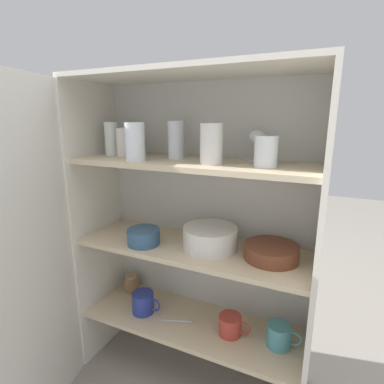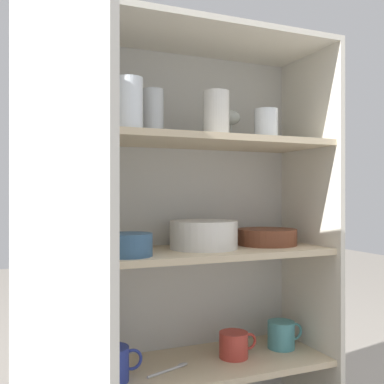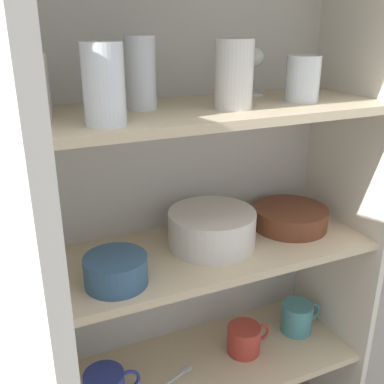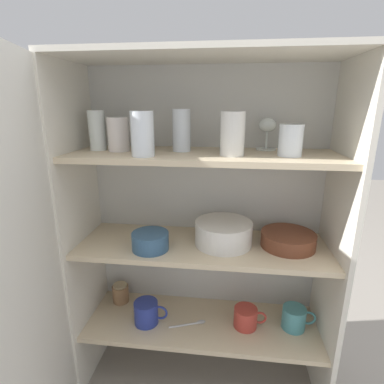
% 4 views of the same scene
% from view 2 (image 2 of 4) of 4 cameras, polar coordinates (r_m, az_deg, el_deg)
% --- Properties ---
extents(cupboard_back_panel, '(0.98, 0.02, 1.29)m').
position_cam_2_polar(cupboard_back_panel, '(1.56, -3.53, -6.09)').
color(cupboard_back_panel, silver).
rests_on(cupboard_back_panel, ground_plane).
extents(cupboard_side_left, '(0.02, 0.35, 1.29)m').
position_cam_2_polar(cupboard_side_left, '(1.31, -21.52, -7.22)').
color(cupboard_side_left, silver).
rests_on(cupboard_side_left, ground_plane).
extents(cupboard_side_right, '(0.02, 0.35, 1.29)m').
position_cam_2_polar(cupboard_side_right, '(1.64, 14.62, -5.78)').
color(cupboard_side_right, silver).
rests_on(cupboard_side_right, ground_plane).
extents(cupboard_top_panel, '(0.98, 0.35, 0.02)m').
position_cam_2_polar(cupboard_top_panel, '(1.48, -1.33, 19.29)').
color(cupboard_top_panel, silver).
rests_on(cupboard_top_panel, cupboard_side_left).
extents(shelf_board_lower, '(0.95, 0.31, 0.02)m').
position_cam_2_polar(shelf_board_lower, '(1.50, -1.33, -21.48)').
color(shelf_board_lower, beige).
extents(shelf_board_middle, '(0.95, 0.31, 0.02)m').
position_cam_2_polar(shelf_board_middle, '(1.41, -1.33, -7.81)').
color(shelf_board_middle, beige).
extents(shelf_board_upper, '(0.95, 0.31, 0.02)m').
position_cam_2_polar(shelf_board_upper, '(1.41, -1.33, 6.55)').
color(shelf_board_upper, beige).
extents(cupboard_door, '(0.15, 0.48, 1.29)m').
position_cam_2_polar(cupboard_door, '(0.91, -17.33, -10.40)').
color(cupboard_door, silver).
rests_on(cupboard_door, ground_plane).
extents(tumbler_glass_0, '(0.08, 0.08, 0.12)m').
position_cam_2_polar(tumbler_glass_0, '(1.34, -14.06, 9.89)').
color(tumbler_glass_0, silver).
rests_on(tumbler_glass_0, shelf_board_upper).
extents(tumbler_glass_1, '(0.08, 0.08, 0.15)m').
position_cam_2_polar(tumbler_glass_1, '(1.27, -7.97, 11.00)').
color(tumbler_glass_1, white).
rests_on(tumbler_glass_1, shelf_board_upper).
extents(tumbler_glass_2, '(0.08, 0.08, 0.14)m').
position_cam_2_polar(tumbler_glass_2, '(1.42, 3.09, 9.82)').
color(tumbler_glass_2, white).
rests_on(tumbler_glass_2, shelf_board_upper).
extents(tumbler_glass_3, '(0.08, 0.08, 0.10)m').
position_cam_2_polar(tumbler_glass_3, '(1.52, 9.39, 8.41)').
color(tumbler_glass_3, white).
rests_on(tumbler_glass_3, shelf_board_upper).
extents(tumbler_glass_4, '(0.06, 0.06, 0.14)m').
position_cam_2_polar(tumbler_glass_4, '(1.35, -17.83, 10.33)').
color(tumbler_glass_4, white).
rests_on(tumbler_glass_4, shelf_board_upper).
extents(tumbler_glass_5, '(0.07, 0.07, 0.15)m').
position_cam_2_polar(tumbler_glass_5, '(1.42, -4.97, 9.91)').
color(tumbler_glass_5, white).
rests_on(tumbler_glass_5, shelf_board_upper).
extents(wine_glass_0, '(0.07, 0.07, 0.12)m').
position_cam_2_polar(wine_glass_0, '(1.60, 4.99, 8.96)').
color(wine_glass_0, white).
rests_on(wine_glass_0, shelf_board_upper).
extents(plate_stack_white, '(0.22, 0.22, 0.09)m').
position_cam_2_polar(plate_stack_white, '(1.44, 1.49, -5.43)').
color(plate_stack_white, silver).
rests_on(plate_stack_white, shelf_board_middle).
extents(mixing_bowl_large, '(0.20, 0.20, 0.06)m').
position_cam_2_polar(mixing_bowl_large, '(1.57, 9.52, -5.55)').
color(mixing_bowl_large, brown).
rests_on(mixing_bowl_large, shelf_board_middle).
extents(serving_bowl_small, '(0.14, 0.14, 0.06)m').
position_cam_2_polar(serving_bowl_small, '(1.28, -8.08, -6.52)').
color(serving_bowl_small, '#33567A').
rests_on(serving_bowl_small, shelf_board_middle).
extents(coffee_mug_primary, '(0.13, 0.09, 0.08)m').
position_cam_2_polar(coffee_mug_primary, '(1.55, 5.37, -18.74)').
color(coffee_mug_primary, '#BC3D33').
rests_on(coffee_mug_primary, shelf_board_lower).
extents(coffee_mug_extra_1, '(0.14, 0.10, 0.10)m').
position_cam_2_polar(coffee_mug_extra_1, '(1.39, -10.07, -20.71)').
color(coffee_mug_extra_1, '#283893').
rests_on(coffee_mug_extra_1, shelf_board_lower).
extents(coffee_mug_extra_2, '(0.13, 0.09, 0.09)m').
position_cam_2_polar(coffee_mug_extra_2, '(1.66, 11.32, -17.34)').
color(coffee_mug_extra_2, teal).
rests_on(coffee_mug_extra_2, shelf_board_lower).
extents(storage_jar, '(0.07, 0.07, 0.09)m').
position_cam_2_polar(storage_jar, '(1.48, -17.48, -19.60)').
color(storage_jar, '#99704C').
rests_on(storage_jar, shelf_board_lower).
extents(serving_spoon, '(0.15, 0.07, 0.01)m').
position_cam_2_polar(serving_spoon, '(1.46, -2.48, -21.49)').
color(serving_spoon, silver).
rests_on(serving_spoon, shelf_board_lower).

